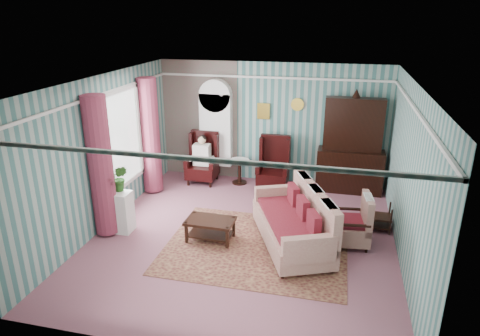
% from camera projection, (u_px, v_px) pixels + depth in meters
% --- Properties ---
extents(floor, '(6.00, 6.00, 0.00)m').
position_uv_depth(floor, '(244.00, 237.00, 8.03)').
color(floor, '#884F5C').
rests_on(floor, ground).
extents(room_shell, '(5.53, 6.02, 2.91)m').
position_uv_depth(room_shell, '(213.00, 129.00, 7.64)').
color(room_shell, '#3D6F6B').
rests_on(room_shell, ground).
extents(bookcase, '(0.80, 0.28, 2.24)m').
position_uv_depth(bookcase, '(216.00, 135.00, 10.53)').
color(bookcase, white).
rests_on(bookcase, floor).
extents(dresser_hutch, '(1.50, 0.56, 2.36)m').
position_uv_depth(dresser_hutch, '(352.00, 143.00, 9.70)').
color(dresser_hutch, black).
rests_on(dresser_hutch, floor).
extents(wingback_left, '(0.76, 0.80, 1.25)m').
position_uv_depth(wingback_left, '(202.00, 158.00, 10.40)').
color(wingback_left, black).
rests_on(wingback_left, floor).
extents(wingback_right, '(0.76, 0.80, 1.25)m').
position_uv_depth(wingback_right, '(273.00, 164.00, 10.02)').
color(wingback_right, black).
rests_on(wingback_right, floor).
extents(seated_woman, '(0.44, 0.40, 1.18)m').
position_uv_depth(seated_woman, '(202.00, 160.00, 10.41)').
color(seated_woman, silver).
rests_on(seated_woman, floor).
extents(round_side_table, '(0.50, 0.50, 0.60)m').
position_uv_depth(round_side_table, '(239.00, 172.00, 10.46)').
color(round_side_table, black).
rests_on(round_side_table, floor).
extents(nest_table, '(0.45, 0.38, 0.54)m').
position_uv_depth(nest_table, '(379.00, 217.00, 8.22)').
color(nest_table, black).
rests_on(nest_table, floor).
extents(plant_stand, '(0.55, 0.35, 0.80)m').
position_uv_depth(plant_stand, '(118.00, 211.00, 8.14)').
color(plant_stand, silver).
rests_on(plant_stand, floor).
extents(rug, '(3.20, 2.60, 0.01)m').
position_uv_depth(rug, '(256.00, 246.00, 7.69)').
color(rug, '#4F1A1D').
rests_on(rug, floor).
extents(sofa, '(1.68, 2.38, 0.91)m').
position_uv_depth(sofa, '(292.00, 223.00, 7.59)').
color(sofa, beige).
rests_on(sofa, floor).
extents(floral_armchair, '(0.90, 0.87, 0.88)m').
position_uv_depth(floral_armchair, '(349.00, 221.00, 7.67)').
color(floral_armchair, beige).
rests_on(floral_armchair, floor).
extents(coffee_table, '(0.89, 0.56, 0.41)m').
position_uv_depth(coffee_table, '(210.00, 230.00, 7.86)').
color(coffee_table, black).
rests_on(coffee_table, floor).
extents(potted_plant_a, '(0.37, 0.33, 0.38)m').
position_uv_depth(potted_plant_a, '(109.00, 186.00, 7.82)').
color(potted_plant_a, '#164919').
rests_on(potted_plant_a, plant_stand).
extents(potted_plant_b, '(0.31, 0.26, 0.51)m').
position_uv_depth(potted_plant_b, '(120.00, 178.00, 7.98)').
color(potted_plant_b, '#22571B').
rests_on(potted_plant_b, plant_stand).
extents(potted_plant_c, '(0.25, 0.25, 0.35)m').
position_uv_depth(potted_plant_c, '(112.00, 183.00, 7.97)').
color(potted_plant_c, '#255019').
rests_on(potted_plant_c, plant_stand).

